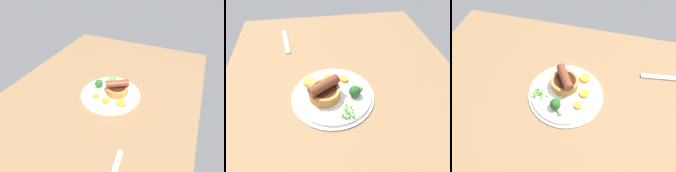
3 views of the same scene
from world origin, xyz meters
TOP-DOWN VIEW (x-y plane):
  - dining_table at (0.00, 0.00)cm, footprint 110.00×80.00cm
  - dinner_plate at (-0.41, 4.22)cm, footprint 24.98×24.98cm
  - sausage_pudding at (-0.96, 6.79)cm, footprint 9.27×9.58cm
  - pea_pile at (-8.19, 1.25)cm, footprint 5.16×3.91cm
  - broccoli_floret_near at (-1.68, -2.15)cm, footprint 4.28×4.85cm
  - carrot_slice_1 at (6.12, 4.93)cm, footprint 4.54×4.54cm
  - carrot_slice_3 at (5.28, 11.16)cm, footprint 5.07×5.07cm
  - carrot_slice_4 at (5.14, 0.30)cm, footprint 3.15×3.15cm
  - fork at (33.37, 19.65)cm, footprint 18.05×4.04cm

SIDE VIEW (x-z plane):
  - dining_table at x=0.00cm, z-range 0.00..3.00cm
  - fork at x=33.37cm, z-range 3.00..3.60cm
  - dinner_plate at x=-0.41cm, z-range 2.87..4.27cm
  - carrot_slice_4 at x=5.14cm, z-range 4.40..5.32cm
  - carrot_slice_1 at x=6.12cm, z-range 4.40..5.33cm
  - carrot_slice_3 at x=5.28cm, z-range 4.40..5.69cm
  - pea_pile at x=-8.19cm, z-range 4.47..6.29cm
  - broccoli_floret_near at x=-1.68cm, z-range 4.31..7.82cm
  - sausage_pudding at x=-0.96cm, z-range 3.67..9.75cm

